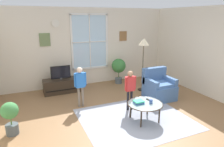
{
  "coord_description": "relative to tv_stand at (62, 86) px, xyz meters",
  "views": [
    {
      "loc": [
        -2.01,
        -3.55,
        2.29
      ],
      "look_at": [
        -0.25,
        0.46,
        1.06
      ],
      "focal_mm": 32.21,
      "sensor_mm": 36.0,
      "label": 1
    }
  ],
  "objects": [
    {
      "name": "ground_plane",
      "position": [
        1.07,
        -2.56,
        -0.22
      ],
      "size": [
        6.33,
        6.72,
        0.02
      ],
      "primitive_type": "cube",
      "color": "olive"
    },
    {
      "name": "back_wall",
      "position": [
        1.07,
        0.55,
        1.1
      ],
      "size": [
        5.73,
        0.17,
        2.61
      ],
      "color": "beige",
      "rests_on": "ground_plane"
    },
    {
      "name": "area_rug",
      "position": [
        1.25,
        -2.45,
        -0.21
      ],
      "size": [
        2.44,
        2.12,
        0.01
      ],
      "primitive_type": "cube",
      "color": "#999EAD",
      "rests_on": "ground_plane"
    },
    {
      "name": "tv_stand",
      "position": [
        0.0,
        0.0,
        0.0
      ],
      "size": [
        1.1,
        0.48,
        0.43
      ],
      "color": "#2D2319",
      "rests_on": "ground_plane"
    },
    {
      "name": "television",
      "position": [
        0.0,
        -0.0,
        0.44
      ],
      "size": [
        0.6,
        0.08,
        0.43
      ],
      "color": "#4C4C4C",
      "rests_on": "tv_stand"
    },
    {
      "name": "armchair",
      "position": [
        2.5,
        -1.63,
        0.11
      ],
      "size": [
        0.76,
        0.74,
        0.87
      ],
      "color": "#476B9E",
      "rests_on": "ground_plane"
    },
    {
      "name": "coffee_table",
      "position": [
        1.42,
        -2.59,
        0.18
      ],
      "size": [
        0.81,
        0.81,
        0.42
      ],
      "color": "#99B2B7",
      "rests_on": "ground_plane"
    },
    {
      "name": "book_stack",
      "position": [
        1.28,
        -2.54,
        0.24
      ],
      "size": [
        0.22,
        0.18,
        0.07
      ],
      "color": "teal",
      "rests_on": "coffee_table"
    },
    {
      "name": "cup",
      "position": [
        1.54,
        -2.65,
        0.25
      ],
      "size": [
        0.07,
        0.07,
        0.09
      ],
      "primitive_type": "cylinder",
      "color": "#334C8C",
      "rests_on": "coffee_table"
    },
    {
      "name": "remote_near_books",
      "position": [
        1.59,
        -2.47,
        0.22
      ],
      "size": [
        0.06,
        0.14,
        0.02
      ],
      "primitive_type": "cube",
      "rotation": [
        0.0,
        0.0,
        0.16
      ],
      "color": "black",
      "rests_on": "coffee_table"
    },
    {
      "name": "person_red_shirt",
      "position": [
        1.36,
        -1.98,
        0.43
      ],
      "size": [
        0.31,
        0.14,
        1.03
      ],
      "color": "black",
      "rests_on": "ground_plane"
    },
    {
      "name": "person_blue_shirt",
      "position": [
        0.28,
        -1.28,
        0.46
      ],
      "size": [
        0.32,
        0.15,
        1.08
      ],
      "color": "#726656",
      "rests_on": "ground_plane"
    },
    {
      "name": "potted_plant_by_window",
      "position": [
        2.04,
        0.1,
        0.38
      ],
      "size": [
        0.5,
        0.5,
        0.89
      ],
      "color": "#4C565B",
      "rests_on": "ground_plane"
    },
    {
      "name": "potted_plant_corner",
      "position": [
        -1.34,
        -2.01,
        0.2
      ],
      "size": [
        0.34,
        0.34,
        0.69
      ],
      "color": "#4C565B",
      "rests_on": "ground_plane"
    },
    {
      "name": "floor_lamp",
      "position": [
        2.43,
        -0.84,
        1.19
      ],
      "size": [
        0.32,
        0.32,
        1.68
      ],
      "color": "black",
      "rests_on": "ground_plane"
    }
  ]
}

